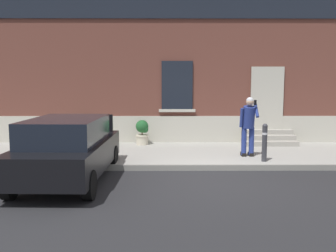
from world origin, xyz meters
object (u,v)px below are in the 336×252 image
Objects in this scene: hatchback_car_black at (68,148)px; person_on_phone at (249,123)px; planter_charcoal at (82,131)px; planter_cream at (142,132)px; bollard_near_person at (265,141)px.

person_on_phone is (4.67, 2.11, 0.36)m from hatchback_car_black.
planter_charcoal is (-5.31, 2.17, -0.54)m from person_on_phone.
planter_cream is (-3.20, 2.09, -0.54)m from person_on_phone.
bollard_near_person is at bearing -37.88° from planter_cream.
planter_cream is (1.46, 4.20, -0.18)m from hatchback_car_black.
planter_cream is at bearing 142.12° from bollard_near_person.
hatchback_car_black is 4.78× the size of planter_cream.
bollard_near_person is (4.97, 1.47, -0.08)m from hatchback_car_black.
person_on_phone is 3.86m from planter_cream.
bollard_near_person is 1.22× the size of planter_charcoal.
hatchback_car_black is 4.78× the size of planter_charcoal.
person_on_phone reaches higher than planter_charcoal.
hatchback_car_black is 5.19m from bollard_near_person.
person_on_phone is at bearing 24.34° from hatchback_car_black.
planter_charcoal is at bearing 98.51° from hatchback_car_black.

